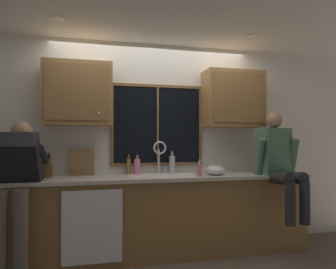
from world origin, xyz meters
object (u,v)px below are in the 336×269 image
person_sitting_on_counter (279,159)px  bottle_tall_clear (129,166)px  mixing_bowl (215,171)px  soap_dispenser (199,170)px  person_standing (15,180)px  cutting_board (81,162)px  bottle_amber_small (172,164)px  bottle_green_glass (137,166)px  knife_block (46,168)px

person_sitting_on_counter → bottle_tall_clear: (-1.73, 0.50, -0.08)m
mixing_bowl → soap_dispenser: soap_dispenser is taller
person_standing → cutting_board: person_standing is taller
mixing_bowl → bottle_tall_clear: bottle_tall_clear is taller
bottle_amber_small → bottle_green_glass: bearing=179.7°
knife_block → mixing_bowl: bearing=-5.5°
mixing_bowl → person_sitting_on_counter: bearing=-13.2°
cutting_board → bottle_green_glass: 0.65m
person_sitting_on_counter → bottle_tall_clear: size_ratio=5.09×
person_sitting_on_counter → cutting_board: person_sitting_on_counter is taller
person_sitting_on_counter → bottle_amber_small: (-1.20, 0.45, -0.07)m
mixing_bowl → soap_dispenser: (-0.23, -0.10, 0.02)m
person_standing → bottle_green_glass: size_ratio=6.26×
soap_dispenser → bottle_tall_clear: bearing=150.9°
bottle_tall_clear → bottle_amber_small: (0.53, -0.05, 0.02)m
cutting_board → bottle_amber_small: size_ratio=1.10×
soap_dispenser → bottle_amber_small: size_ratio=0.68×
cutting_board → bottle_green_glass: cutting_board is taller
knife_block → soap_dispenser: size_ratio=1.67×
mixing_bowl → bottle_amber_small: bearing=148.9°
bottle_tall_clear → bottle_green_glass: bearing=-25.1°
knife_block → person_sitting_on_counter: bearing=-7.7°
knife_block → mixing_bowl: 1.92m
mixing_bowl → soap_dispenser: 0.25m
person_standing → person_sitting_on_counter: 2.88m
person_sitting_on_counter → bottle_amber_small: bearing=159.4°
person_standing → bottle_amber_small: size_ratio=5.41×
bottle_amber_small → soap_dispenser: bearing=-59.0°
person_standing → cutting_board: (0.59, 0.52, 0.12)m
cutting_board → mixing_bowl: size_ratio=1.32×
bottle_amber_small → mixing_bowl: bearing=-31.1°
soap_dispenser → person_sitting_on_counter: bearing=-4.4°
soap_dispenser → bottle_green_glass: bearing=150.3°
person_standing → bottle_green_glass: bearing=21.1°
person_standing → bottle_amber_small: 1.75m
bottle_green_glass → bottle_tall_clear: 0.11m
cutting_board → bottle_tall_clear: 0.56m
mixing_bowl → bottle_tall_clear: bearing=161.9°
mixing_bowl → bottle_green_glass: size_ratio=0.96×
knife_block → bottle_green_glass: knife_block is taller
knife_block → cutting_board: (0.37, 0.13, 0.04)m
person_sitting_on_counter → soap_dispenser: (-0.97, 0.07, -0.11)m
knife_block → bottle_tall_clear: size_ratio=1.30×
mixing_bowl → bottle_green_glass: bearing=162.7°
soap_dispenser → bottle_amber_small: 0.44m
bottle_tall_clear → bottle_amber_small: bottle_amber_small is taller
knife_block → bottle_amber_small: bearing=3.6°
person_sitting_on_counter → knife_block: (-2.65, 0.36, -0.08)m
cutting_board → bottle_amber_small: 1.09m
cutting_board → bottle_amber_small: cutting_board is taller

